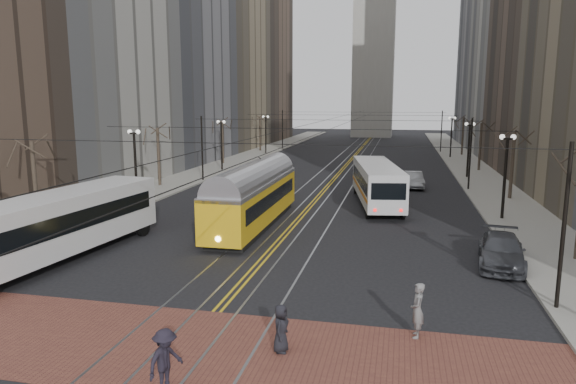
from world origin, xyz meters
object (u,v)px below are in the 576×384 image
at_px(pedestrian_b, 417,310).
at_px(sedan_silver, 414,180).
at_px(transit_bus, 56,228).
at_px(sedan_parked, 501,251).
at_px(sedan_grey, 385,178).
at_px(pedestrian_a, 281,328).
at_px(cargo_van, 384,195).
at_px(streetcar, 254,201).
at_px(pedestrian_d, 165,360).
at_px(rear_bus, 377,185).

bearing_deg(pedestrian_b, sedan_silver, 178.84).
bearing_deg(transit_bus, sedan_parked, 16.59).
bearing_deg(sedan_silver, pedestrian_b, -96.42).
relative_size(sedan_grey, pedestrian_a, 2.98).
relative_size(sedan_grey, sedan_silver, 1.05).
distance_m(cargo_van, pedestrian_a, 23.60).
height_order(streetcar, pedestrian_d, streetcar).
bearing_deg(streetcar, sedan_parked, -20.75).
bearing_deg(sedan_grey, pedestrian_a, -100.81).
relative_size(streetcar, pedestrian_d, 7.42).
distance_m(cargo_van, sedan_silver, 10.91).
distance_m(streetcar, sedan_grey, 19.35).
relative_size(pedestrian_a, pedestrian_b, 0.83).
bearing_deg(pedestrian_a, sedan_silver, -6.35).
relative_size(rear_bus, sedan_parked, 2.37).
bearing_deg(pedestrian_a, streetcar, 20.77).
height_order(transit_bus, rear_bus, transit_bus).
bearing_deg(sedan_parked, sedan_silver, 106.69).
height_order(sedan_parked, pedestrian_a, pedestrian_a).
distance_m(sedan_grey, pedestrian_b, 32.15).
xyz_separation_m(streetcar, pedestrian_a, (5.67, -16.47, -0.80)).
xyz_separation_m(cargo_van, pedestrian_a, (-2.44, -23.47, -0.27)).
xyz_separation_m(sedan_silver, pedestrian_b, (-0.52, -32.06, 0.23)).
relative_size(streetcar, rear_bus, 1.11).
bearing_deg(pedestrian_d, pedestrian_b, -32.90).
height_order(cargo_van, sedan_grey, cargo_van).
height_order(sedan_grey, sedan_silver, sedan_grey).
bearing_deg(streetcar, pedestrian_b, -55.27).
bearing_deg(pedestrian_d, sedan_parked, -17.34).
xyz_separation_m(rear_bus, sedan_parked, (6.80, -13.99, -0.86)).
height_order(streetcar, sedan_silver, streetcar).
bearing_deg(rear_bus, pedestrian_b, -93.61).
distance_m(transit_bus, sedan_parked, 22.39).
xyz_separation_m(cargo_van, sedan_grey, (-0.25, 10.65, -0.26)).
height_order(streetcar, sedan_grey, streetcar).
relative_size(cargo_van, pedestrian_d, 2.64).
distance_m(sedan_silver, pedestrian_b, 32.07).
bearing_deg(streetcar, rear_bus, 48.82).
xyz_separation_m(transit_bus, sedan_parked, (21.99, 4.12, -0.95)).
xyz_separation_m(rear_bus, sedan_grey, (0.37, 9.07, -0.80)).
relative_size(transit_bus, sedan_parked, 2.62).
bearing_deg(streetcar, sedan_grey, 65.95).
height_order(sedan_silver, pedestrian_b, pedestrian_b).
height_order(sedan_silver, pedestrian_d, pedestrian_d).
bearing_deg(sedan_grey, cargo_van, -95.79).
bearing_deg(sedan_silver, cargo_van, -108.29).
xyz_separation_m(sedan_parked, pedestrian_b, (-4.29, -9.02, 0.22)).
xyz_separation_m(pedestrian_b, pedestrian_d, (-6.96, -5.00, -0.04)).
distance_m(sedan_parked, pedestrian_a, 14.03).
bearing_deg(cargo_van, transit_bus, -138.98).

